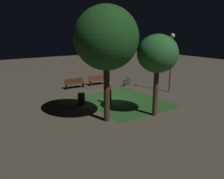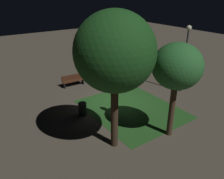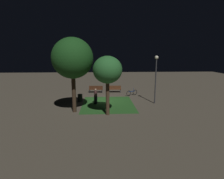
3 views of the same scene
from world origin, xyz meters
The scene contains 10 objects.
ground_plane centered at (0.00, 0.00, 0.00)m, with size 60.00×60.00×0.00m, color #4C4438.
grass_lawn centered at (-0.21, 1.52, 0.01)m, with size 5.21×6.35×0.01m, color #23511E.
bench_lawn_edge centered at (-1.22, -4.18, 0.48)m, with size 1.82×0.55×0.88m.
bench_back_row centered at (1.21, -4.18, 0.48)m, with size 1.82×0.57×0.88m.
tree_lawn_side centered at (-0.08, 4.82, 3.77)m, with size 2.40×2.40×4.95m.
tree_left_canopy centered at (2.85, 3.89, 4.70)m, with size 3.50×3.50×6.47m.
lamp_post_near_wall centered at (-5.06, 1.46, 3.29)m, with size 0.36×0.36×4.89m.
trash_bin centered at (2.76, 0.36, 0.40)m, with size 0.51×0.51×0.81m, color black.
bicycle centered at (-3.26, -2.27, 0.34)m, with size 1.47×0.89×0.93m.
pedestrian centered at (1.05, 1.37, 0.85)m, with size 0.34×0.32×1.61m.
Camera 3 is at (0.36, 20.02, 5.21)m, focal length 30.00 mm.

